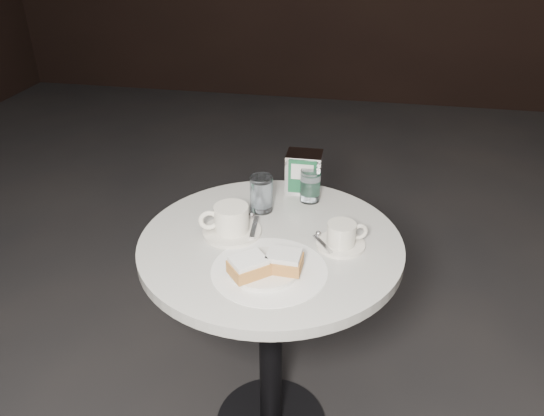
{
  "coord_description": "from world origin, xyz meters",
  "views": [
    {
      "loc": [
        0.22,
        -1.16,
        1.51
      ],
      "look_at": [
        0.0,
        0.02,
        0.83
      ],
      "focal_mm": 35.0,
      "sensor_mm": 36.0,
      "label": 1
    }
  ],
  "objects_px": {
    "napkin_dispenser": "(304,172)",
    "beignet_plate": "(265,266)",
    "coffee_cup_left": "(231,222)",
    "water_glass_right": "(310,186)",
    "cafe_table": "(271,298)",
    "coffee_cup_right": "(342,236)",
    "water_glass_left": "(261,194)"
  },
  "relations": [
    {
      "from": "coffee_cup_left",
      "to": "water_glass_left",
      "type": "xyz_separation_m",
      "value": [
        0.05,
        0.14,
        0.02
      ]
    },
    {
      "from": "cafe_table",
      "to": "napkin_dispenser",
      "type": "height_order",
      "value": "napkin_dispenser"
    },
    {
      "from": "coffee_cup_left",
      "to": "water_glass_right",
      "type": "relative_size",
      "value": 2.09
    },
    {
      "from": "coffee_cup_left",
      "to": "coffee_cup_right",
      "type": "relative_size",
      "value": 1.24
    },
    {
      "from": "beignet_plate",
      "to": "water_glass_left",
      "type": "height_order",
      "value": "water_glass_left"
    },
    {
      "from": "beignet_plate",
      "to": "water_glass_right",
      "type": "relative_size",
      "value": 2.31
    },
    {
      "from": "water_glass_left",
      "to": "beignet_plate",
      "type": "bearing_deg",
      "value": -76.57
    },
    {
      "from": "napkin_dispenser",
      "to": "cafe_table",
      "type": "bearing_deg",
      "value": -99.7
    },
    {
      "from": "coffee_cup_right",
      "to": "water_glass_left",
      "type": "xyz_separation_m",
      "value": [
        -0.24,
        0.14,
        0.02
      ]
    },
    {
      "from": "cafe_table",
      "to": "water_glass_right",
      "type": "relative_size",
      "value": 7.67
    },
    {
      "from": "napkin_dispenser",
      "to": "water_glass_right",
      "type": "bearing_deg",
      "value": -66.48
    },
    {
      "from": "coffee_cup_left",
      "to": "napkin_dispenser",
      "type": "xyz_separation_m",
      "value": [
        0.16,
        0.29,
        0.03
      ]
    },
    {
      "from": "coffee_cup_left",
      "to": "coffee_cup_right",
      "type": "distance_m",
      "value": 0.3
    },
    {
      "from": "coffee_cup_left",
      "to": "water_glass_right",
      "type": "height_order",
      "value": "water_glass_right"
    },
    {
      "from": "beignet_plate",
      "to": "water_glass_left",
      "type": "xyz_separation_m",
      "value": [
        -0.07,
        0.3,
        0.03
      ]
    },
    {
      "from": "coffee_cup_right",
      "to": "coffee_cup_left",
      "type": "bearing_deg",
      "value": 158.43
    },
    {
      "from": "beignet_plate",
      "to": "coffee_cup_left",
      "type": "relative_size",
      "value": 1.1
    },
    {
      "from": "water_glass_right",
      "to": "napkin_dispenser",
      "type": "relative_size",
      "value": 0.78
    },
    {
      "from": "water_glass_right",
      "to": "coffee_cup_right",
      "type": "bearing_deg",
      "value": -64.17
    },
    {
      "from": "beignet_plate",
      "to": "water_glass_right",
      "type": "xyz_separation_m",
      "value": [
        0.06,
        0.38,
        0.02
      ]
    },
    {
      "from": "beignet_plate",
      "to": "napkin_dispenser",
      "type": "relative_size",
      "value": 1.81
    },
    {
      "from": "beignet_plate",
      "to": "coffee_cup_left",
      "type": "bearing_deg",
      "value": 128.18
    },
    {
      "from": "cafe_table",
      "to": "coffee_cup_left",
      "type": "relative_size",
      "value": 3.66
    },
    {
      "from": "coffee_cup_left",
      "to": "cafe_table",
      "type": "bearing_deg",
      "value": -25.77
    },
    {
      "from": "cafe_table",
      "to": "beignet_plate",
      "type": "bearing_deg",
      "value": -83.99
    },
    {
      "from": "napkin_dispenser",
      "to": "beignet_plate",
      "type": "bearing_deg",
      "value": -94.71
    },
    {
      "from": "water_glass_right",
      "to": "napkin_dispenser",
      "type": "height_order",
      "value": "napkin_dispenser"
    },
    {
      "from": "cafe_table",
      "to": "coffee_cup_left",
      "type": "xyz_separation_m",
      "value": [
        -0.11,
        0.01,
        0.23
      ]
    },
    {
      "from": "beignet_plate",
      "to": "napkin_dispenser",
      "type": "xyz_separation_m",
      "value": [
        0.03,
        0.44,
        0.04
      ]
    },
    {
      "from": "beignet_plate",
      "to": "water_glass_left",
      "type": "distance_m",
      "value": 0.31
    },
    {
      "from": "water_glass_left",
      "to": "coffee_cup_left",
      "type": "bearing_deg",
      "value": -111.18
    },
    {
      "from": "beignet_plate",
      "to": "water_glass_left",
      "type": "bearing_deg",
      "value": 103.43
    }
  ]
}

